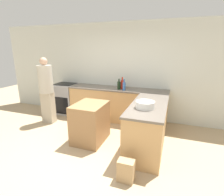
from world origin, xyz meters
TOP-DOWN VIEW (x-y plane):
  - ground_plane at (0.00, 0.00)m, footprint 14.00×14.00m
  - wall_back at (0.00, 2.30)m, footprint 8.00×0.06m
  - counter_back at (0.00, 1.97)m, footprint 2.77×0.62m
  - counter_peninsula at (1.04, 0.82)m, footprint 0.69×1.73m
  - range_oven at (-1.71, 1.97)m, footprint 0.64×0.60m
  - island_table at (-0.18, 0.64)m, footprint 0.63×0.80m
  - mixing_bowl at (1.01, 0.54)m, footprint 0.34×0.34m
  - wine_bottle_dark at (0.08, 1.87)m, footprint 0.09×0.09m
  - hot_sauce_bottle at (0.15, 1.95)m, footprint 0.09×0.09m
  - water_bottle_blue at (0.24, 1.81)m, footprint 0.08×0.08m
  - vinegar_bottle_clear at (0.15, 2.09)m, footprint 0.06×0.06m
  - person_by_range at (-1.73, 1.16)m, footprint 0.37×0.37m
  - paper_bag at (0.89, -0.30)m, footprint 0.25×0.18m

SIDE VIEW (x-z plane):
  - ground_plane at x=0.00m, z-range 0.00..0.00m
  - paper_bag at x=0.89m, z-range 0.00..0.35m
  - island_table at x=-0.18m, z-range 0.00..0.86m
  - counter_back at x=0.00m, z-range 0.00..0.94m
  - counter_peninsula at x=1.04m, z-range 0.00..0.94m
  - range_oven at x=-1.71m, z-range 0.00..0.95m
  - person_by_range at x=-1.73m, z-range 0.07..1.85m
  - mixing_bowl at x=1.01m, z-range 0.93..1.07m
  - vinegar_bottle_clear at x=0.15m, z-range 0.91..1.17m
  - wine_bottle_dark at x=0.08m, z-range 0.91..1.19m
  - water_bottle_blue at x=0.24m, z-range 0.91..1.19m
  - hot_sauce_bottle at x=0.15m, z-range 0.90..1.22m
  - wall_back at x=0.00m, z-range 0.00..2.70m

